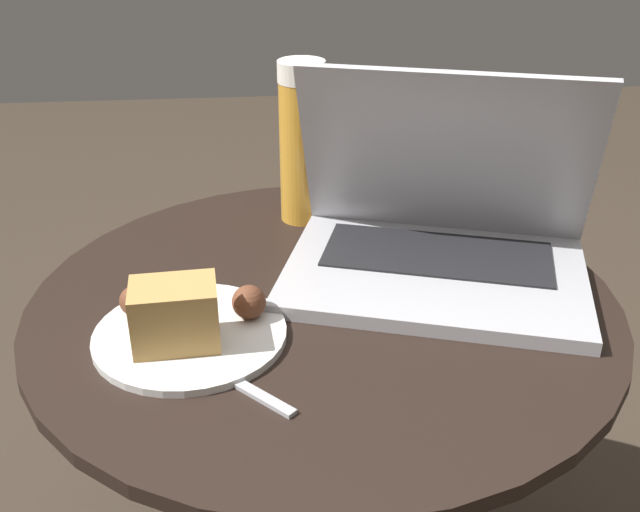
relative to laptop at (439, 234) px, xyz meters
The scene contains 5 objects.
table 0.24m from the laptop, 162.14° to the right, with size 0.72×0.72×0.58m.
laptop is the anchor object (origin of this frame).
beer_glass 0.25m from the laptop, 131.04° to the left, with size 0.07×0.07×0.23m.
snack_plate 0.34m from the laptop, 157.26° to the right, with size 0.22×0.22×0.08m.
fork 0.35m from the laptop, 146.38° to the right, with size 0.15×0.16×0.00m.
Camera 1 is at (-0.08, -0.79, 1.05)m, focal length 42.00 mm.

